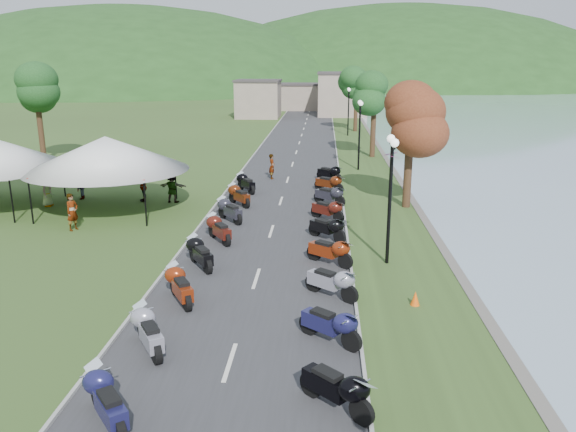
{
  "coord_description": "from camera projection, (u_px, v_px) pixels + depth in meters",
  "views": [
    {
      "loc": [
        2.4,
        -3.28,
        7.77
      ],
      "look_at": [
        0.91,
        20.13,
        1.3
      ],
      "focal_mm": 35.0,
      "sensor_mm": 36.0,
      "label": 1
    }
  ],
  "objects": [
    {
      "name": "road",
      "position": [
        293.0,
        164.0,
        43.85
      ],
      "size": [
        7.0,
        120.0,
        0.02
      ],
      "primitive_type": "cube",
      "color": "#363639",
      "rests_on": "ground"
    },
    {
      "name": "hills_backdrop",
      "position": [
        318.0,
        84.0,
        197.78
      ],
      "size": [
        360.0,
        120.0,
        76.0
      ],
      "primitive_type": null,
      "color": "#285621",
      "rests_on": "ground"
    },
    {
      "name": "far_building",
      "position": [
        296.0,
        97.0,
        86.6
      ],
      "size": [
        18.0,
        16.0,
        5.0
      ],
      "primitive_type": "cube",
      "color": "gray",
      "rests_on": "ground"
    },
    {
      "name": "moto_row_left",
      "position": [
        168.0,
        308.0,
        17.01
      ],
      "size": [
        2.6,
        38.41,
        1.1
      ],
      "primitive_type": null,
      "color": "#331411",
      "rests_on": "ground"
    },
    {
      "name": "moto_row_right",
      "position": [
        330.0,
        266.0,
        20.56
      ],
      "size": [
        2.6,
        37.71,
        1.1
      ],
      "primitive_type": null,
      "color": "#331411",
      "rests_on": "ground"
    },
    {
      "name": "vendor_tent_main",
      "position": [
        108.0,
        174.0,
        29.85
      ],
      "size": [
        5.73,
        5.73,
        4.0
      ],
      "primitive_type": null,
      "color": "white",
      "rests_on": "ground"
    },
    {
      "name": "tree_lakeside",
      "position": [
        410.0,
        135.0,
        29.96
      ],
      "size": [
        2.88,
        2.88,
        8.0
      ],
      "primitive_type": null,
      "color": "#255B24",
      "rests_on": "ground"
    },
    {
      "name": "pedestrian_a",
      "position": [
        74.0,
        230.0,
        26.79
      ],
      "size": [
        0.7,
        0.79,
        1.79
      ],
      "primitive_type": "imported",
      "rotation": [
        0.0,
        0.0,
        1.15
      ],
      "color": "slate",
      "rests_on": "ground"
    },
    {
      "name": "pedestrian_b",
      "position": [
        119.0,
        182.0,
        37.4
      ],
      "size": [
        0.89,
        0.66,
        1.62
      ],
      "primitive_type": "imported",
      "rotation": [
        0.0,
        0.0,
        2.82
      ],
      "color": "slate",
      "rests_on": "ground"
    },
    {
      "name": "pedestrian_c",
      "position": [
        82.0,
        199.0,
        32.85
      ],
      "size": [
        0.73,
        1.26,
        1.83
      ],
      "primitive_type": "imported",
      "rotation": [
        0.0,
        0.0,
        4.92
      ],
      "color": "slate",
      "rests_on": "ground"
    }
  ]
}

